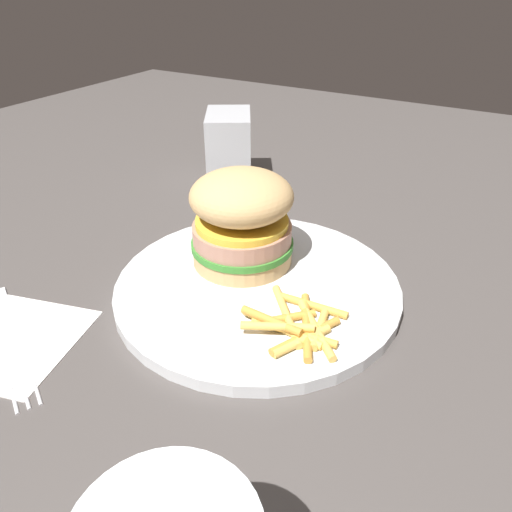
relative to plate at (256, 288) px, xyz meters
name	(u,v)px	position (x,y,z in m)	size (l,w,h in m)	color
ground_plane	(245,287)	(0.00, 0.01, -0.01)	(1.60, 1.60, 0.00)	#47423F
plate	(256,288)	(0.00, 0.00, 0.00)	(0.27, 0.27, 0.01)	silver
sandwich	(242,218)	(0.03, 0.03, 0.05)	(0.10, 0.10, 0.10)	tan
fries_pile	(297,325)	(-0.04, -0.06, 0.01)	(0.08, 0.09, 0.01)	gold
napkin	(11,340)	(-0.16, 0.14, -0.01)	(0.11, 0.11, 0.00)	white
fork	(10,339)	(-0.17, 0.14, 0.00)	(0.10, 0.16, 0.00)	silver
napkin_dispenser	(229,148)	(0.22, 0.17, 0.04)	(0.09, 0.06, 0.10)	#B7BABF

